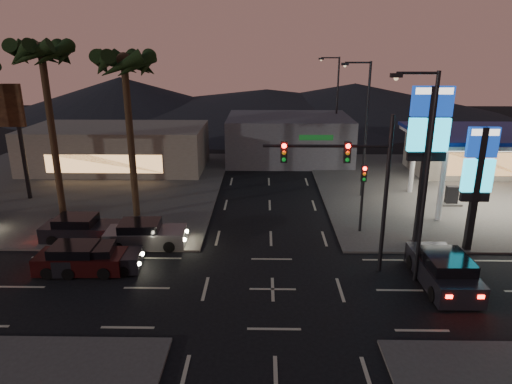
{
  "coord_description": "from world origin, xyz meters",
  "views": [
    {
      "loc": [
        -0.46,
        -19.18,
        10.99
      ],
      "look_at": [
        -0.89,
        5.75,
        3.0
      ],
      "focal_mm": 32.0,
      "sensor_mm": 36.0,
      "label": 1
    }
  ],
  "objects_px": {
    "car_lane_b_front": "(145,235)",
    "suv_station": "(443,271)",
    "car_lane_b_mid": "(81,229)",
    "car_lane_a_mid": "(80,259)",
    "traffic_signal_mast": "(351,172)",
    "car_lane_a_front": "(98,259)",
    "gas_station": "(504,137)",
    "pylon_sign_tall": "(429,135)",
    "pylon_sign_short": "(478,171)"
  },
  "relations": [
    {
      "from": "car_lane_b_mid",
      "to": "gas_station",
      "type": "bearing_deg",
      "value": 13.29
    },
    {
      "from": "car_lane_a_front",
      "to": "traffic_signal_mast",
      "type": "bearing_deg",
      "value": 1.16
    },
    {
      "from": "car_lane_b_front",
      "to": "gas_station",
      "type": "bearing_deg",
      "value": 17.2
    },
    {
      "from": "pylon_sign_short",
      "to": "car_lane_b_mid",
      "type": "bearing_deg",
      "value": 177.25
    },
    {
      "from": "car_lane_a_front",
      "to": "car_lane_b_mid",
      "type": "distance_m",
      "value": 4.49
    },
    {
      "from": "gas_station",
      "to": "pylon_sign_tall",
      "type": "bearing_deg",
      "value": -139.09
    },
    {
      "from": "pylon_sign_short",
      "to": "car_lane_a_mid",
      "type": "height_order",
      "value": "pylon_sign_short"
    },
    {
      "from": "car_lane_a_front",
      "to": "suv_station",
      "type": "bearing_deg",
      "value": -3.99
    },
    {
      "from": "car_lane_a_mid",
      "to": "traffic_signal_mast",
      "type": "bearing_deg",
      "value": 1.33
    },
    {
      "from": "traffic_signal_mast",
      "to": "car_lane_b_mid",
      "type": "relative_size",
      "value": 1.73
    },
    {
      "from": "car_lane_b_front",
      "to": "car_lane_b_mid",
      "type": "distance_m",
      "value": 4.06
    },
    {
      "from": "pylon_sign_short",
      "to": "car_lane_a_mid",
      "type": "distance_m",
      "value": 21.35
    },
    {
      "from": "pylon_sign_short",
      "to": "car_lane_b_mid",
      "type": "distance_m",
      "value": 22.6
    },
    {
      "from": "car_lane_b_front",
      "to": "car_lane_b_mid",
      "type": "relative_size",
      "value": 1.01
    },
    {
      "from": "pylon_sign_short",
      "to": "suv_station",
      "type": "height_order",
      "value": "pylon_sign_short"
    },
    {
      "from": "car_lane_a_mid",
      "to": "car_lane_b_front",
      "type": "distance_m",
      "value": 4.03
    },
    {
      "from": "car_lane_a_front",
      "to": "car_lane_a_mid",
      "type": "bearing_deg",
      "value": -176.31
    },
    {
      "from": "pylon_sign_tall",
      "to": "car_lane_a_mid",
      "type": "bearing_deg",
      "value": -168.18
    },
    {
      "from": "pylon_sign_short",
      "to": "suv_station",
      "type": "distance_m",
      "value": 6.23
    },
    {
      "from": "car_lane_a_front",
      "to": "car_lane_b_front",
      "type": "xyz_separation_m",
      "value": [
        1.64,
        3.07,
        0.05
      ]
    },
    {
      "from": "gas_station",
      "to": "car_lane_b_front",
      "type": "xyz_separation_m",
      "value": [
        -23.24,
        -7.19,
        -4.38
      ]
    },
    {
      "from": "car_lane_a_front",
      "to": "suv_station",
      "type": "height_order",
      "value": "suv_station"
    },
    {
      "from": "car_lane_a_front",
      "to": "car_lane_b_front",
      "type": "bearing_deg",
      "value": 61.86
    },
    {
      "from": "car_lane_a_mid",
      "to": "car_lane_b_front",
      "type": "height_order",
      "value": "car_lane_b_front"
    },
    {
      "from": "gas_station",
      "to": "suv_station",
      "type": "relative_size",
      "value": 2.42
    },
    {
      "from": "suv_station",
      "to": "gas_station",
      "type": "bearing_deg",
      "value": 55.6
    },
    {
      "from": "gas_station",
      "to": "pylon_sign_short",
      "type": "bearing_deg",
      "value": -123.69
    },
    {
      "from": "car_lane_a_front",
      "to": "pylon_sign_tall",
      "type": "bearing_deg",
      "value": 12.23
    },
    {
      "from": "traffic_signal_mast",
      "to": "car_lane_b_front",
      "type": "relative_size",
      "value": 1.71
    },
    {
      "from": "car_lane_a_front",
      "to": "car_lane_b_front",
      "type": "height_order",
      "value": "car_lane_b_front"
    },
    {
      "from": "suv_station",
      "to": "traffic_signal_mast",
      "type": "bearing_deg",
      "value": 161.84
    },
    {
      "from": "pylon_sign_tall",
      "to": "car_lane_b_mid",
      "type": "height_order",
      "value": "pylon_sign_tall"
    },
    {
      "from": "pylon_sign_short",
      "to": "car_lane_b_front",
      "type": "xyz_separation_m",
      "value": [
        -18.24,
        0.31,
        -3.96
      ]
    },
    {
      "from": "pylon_sign_short",
      "to": "suv_station",
      "type": "xyz_separation_m",
      "value": [
        -2.84,
        -3.96,
        -3.88
      ]
    },
    {
      "from": "car_lane_a_mid",
      "to": "car_lane_b_mid",
      "type": "bearing_deg",
      "value": 110.37
    },
    {
      "from": "car_lane_a_mid",
      "to": "car_lane_b_front",
      "type": "xyz_separation_m",
      "value": [
        2.54,
        3.13,
        0.02
      ]
    },
    {
      "from": "car_lane_b_front",
      "to": "suv_station",
      "type": "bearing_deg",
      "value": -15.47
    },
    {
      "from": "gas_station",
      "to": "pylon_sign_tall",
      "type": "xyz_separation_m",
      "value": [
        -7.5,
        -6.5,
        1.31
      ]
    },
    {
      "from": "gas_station",
      "to": "car_lane_b_mid",
      "type": "xyz_separation_m",
      "value": [
        -27.23,
        -6.43,
        -4.39
      ]
    },
    {
      "from": "car_lane_a_mid",
      "to": "car_lane_b_front",
      "type": "bearing_deg",
      "value": 50.98
    },
    {
      "from": "traffic_signal_mast",
      "to": "suv_station",
      "type": "relative_size",
      "value": 1.59
    },
    {
      "from": "car_lane_b_front",
      "to": "suv_station",
      "type": "distance_m",
      "value": 15.98
    },
    {
      "from": "traffic_signal_mast",
      "to": "car_lane_b_front",
      "type": "xyz_separation_m",
      "value": [
        -11.0,
        2.82,
        -4.53
      ]
    },
    {
      "from": "traffic_signal_mast",
      "to": "car_lane_b_front",
      "type": "bearing_deg",
      "value": 165.63
    },
    {
      "from": "car_lane_a_mid",
      "to": "car_lane_b_front",
      "type": "relative_size",
      "value": 0.97
    },
    {
      "from": "car_lane_a_mid",
      "to": "suv_station",
      "type": "bearing_deg",
      "value": -3.6
    },
    {
      "from": "pylon_sign_tall",
      "to": "traffic_signal_mast",
      "type": "relative_size",
      "value": 1.12
    },
    {
      "from": "pylon_sign_tall",
      "to": "suv_station",
      "type": "relative_size",
      "value": 1.79
    },
    {
      "from": "car_lane_b_mid",
      "to": "suv_station",
      "type": "height_order",
      "value": "suv_station"
    },
    {
      "from": "car_lane_a_mid",
      "to": "suv_station",
      "type": "xyz_separation_m",
      "value": [
        17.94,
        -1.13,
        0.09
      ]
    }
  ]
}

